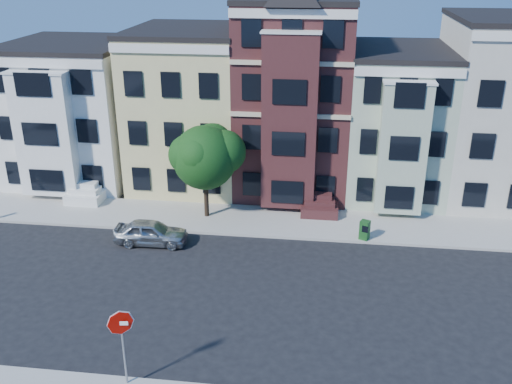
# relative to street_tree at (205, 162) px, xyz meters

# --- Properties ---
(ground) EXTENTS (120.00, 120.00, 0.00)m
(ground) POSITION_rel_street_tree_xyz_m (4.73, -8.18, -3.58)
(ground) COLOR black
(far_sidewalk) EXTENTS (60.00, 4.00, 0.15)m
(far_sidewalk) POSITION_rel_street_tree_xyz_m (4.73, -0.18, -3.50)
(far_sidewalk) COLOR #9E9B93
(far_sidewalk) RESTS_ON ground
(house_white) EXTENTS (8.00, 9.00, 9.00)m
(house_white) POSITION_rel_street_tree_xyz_m (-10.27, 6.32, 0.92)
(house_white) COLOR white
(house_white) RESTS_ON ground
(house_yellow) EXTENTS (7.00, 9.00, 10.00)m
(house_yellow) POSITION_rel_street_tree_xyz_m (-2.27, 6.32, 1.42)
(house_yellow) COLOR #D8CA88
(house_yellow) RESTS_ON ground
(house_brown) EXTENTS (7.00, 9.00, 12.00)m
(house_brown) POSITION_rel_street_tree_xyz_m (4.73, 6.32, 2.42)
(house_brown) COLOR #401C1D
(house_brown) RESTS_ON ground
(house_green) EXTENTS (6.00, 9.00, 9.00)m
(house_green) POSITION_rel_street_tree_xyz_m (11.23, 6.32, 0.92)
(house_green) COLOR #A4B59A
(house_green) RESTS_ON ground
(house_cream) EXTENTS (8.00, 9.00, 11.00)m
(house_cream) POSITION_rel_street_tree_xyz_m (18.23, 6.32, 1.92)
(house_cream) COLOR beige
(house_cream) RESTS_ON ground
(street_tree) EXTENTS (6.23, 6.23, 6.86)m
(street_tree) POSITION_rel_street_tree_xyz_m (0.00, 0.00, 0.00)
(street_tree) COLOR #1A4D17
(street_tree) RESTS_ON far_sidewalk
(parked_car) EXTENTS (4.02, 1.70, 1.35)m
(parked_car) POSITION_rel_street_tree_xyz_m (-2.33, -3.59, -2.90)
(parked_car) COLOR #A3A7AC
(parked_car) RESTS_ON ground
(newspaper_box) EXTENTS (0.63, 0.60, 1.09)m
(newspaper_box) POSITION_rel_street_tree_xyz_m (9.20, -1.88, -2.88)
(newspaper_box) COLOR #1B5420
(newspaper_box) RESTS_ON far_sidewalk
(stop_sign) EXTENTS (0.98, 0.28, 3.53)m
(stop_sign) POSITION_rel_street_tree_xyz_m (0.03, -14.48, -1.66)
(stop_sign) COLOR #BE0700
(stop_sign) RESTS_ON near_sidewalk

